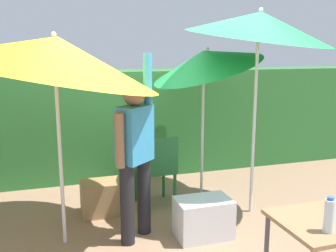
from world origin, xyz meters
TOP-DOWN VIEW (x-y plane):
  - ground_plane at (0.00, 0.00)m, footprint 24.00×24.00m
  - hedge_row at (0.00, 2.16)m, footprint 8.00×0.70m
  - umbrella_rainbow at (-1.14, 0.17)m, footprint 2.07×2.04m
  - umbrella_orange at (1.04, 0.26)m, footprint 1.66×1.65m
  - umbrella_yellow at (0.70, 0.96)m, footprint 1.46×1.44m
  - person_vendor at (-0.43, 0.02)m, footprint 0.48×0.42m
  - chair_plastic at (-0.01, 0.73)m, footprint 0.47×0.47m
  - cooler_box at (0.24, -0.16)m, footprint 0.57×0.37m
  - crate_cardboard at (-0.69, 0.72)m, footprint 0.47×0.35m
  - folding_table at (0.65, -1.53)m, footprint 0.80×0.60m
  - bottle_water at (0.48, -1.68)m, footprint 0.07×0.07m

SIDE VIEW (x-z plane):
  - ground_plane at x=0.00m, z-range 0.00..0.00m
  - crate_cardboard at x=-0.69m, z-range 0.00..0.39m
  - cooler_box at x=0.24m, z-range 0.00..0.41m
  - chair_plastic at x=-0.01m, z-range 0.07..0.96m
  - folding_table at x=0.65m, z-range 0.28..1.03m
  - hedge_row at x=0.00m, z-range 0.00..1.60m
  - bottle_water at x=0.48m, z-range 0.74..0.98m
  - person_vendor at x=-0.43m, z-range -0.01..1.87m
  - umbrella_yellow at x=0.70m, z-range 0.71..2.85m
  - umbrella_rainbow at x=-1.14m, z-range 0.74..2.97m
  - umbrella_orange at x=1.04m, z-range 0.93..3.42m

